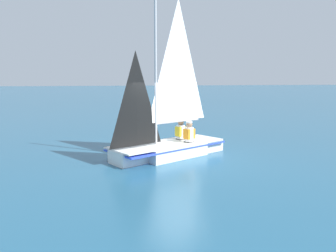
# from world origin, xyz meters

# --- Properties ---
(ground_plane) EXTENTS (260.00, 260.00, 0.00)m
(ground_plane) POSITION_xyz_m (0.00, 0.00, 0.00)
(ground_plane) COLOR #235675
(sailboat_main) EXTENTS (3.26, 4.36, 5.38)m
(sailboat_main) POSITION_xyz_m (-0.01, 0.02, 0.69)
(sailboat_main) COLOR white
(sailboat_main) RESTS_ON ground_plane
(sailor_helm) EXTENTS (0.40, 0.42, 1.16)m
(sailor_helm) POSITION_xyz_m (-0.04, 0.77, 0.63)
(sailor_helm) COLOR black
(sailor_helm) RESTS_ON ground_plane
(sailor_crew) EXTENTS (0.40, 0.42, 1.16)m
(sailor_crew) POSITION_xyz_m (-0.64, 0.63, 0.62)
(sailor_crew) COLOR black
(sailor_crew) RESTS_ON ground_plane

